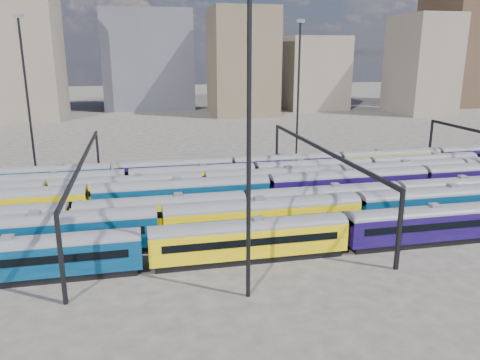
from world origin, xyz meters
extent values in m
plane|color=#3D3833|center=(0.00, 0.00, 0.00)|extent=(500.00, 500.00, 0.00)
cube|color=black|center=(-23.52, -15.00, 0.34)|extent=(18.71, 2.43, 0.69)
cube|color=#042846|center=(-23.52, -15.00, 2.12)|extent=(19.69, 2.86, 2.86)
cylinder|color=#4C4C51|center=(-23.52, -15.00, 3.54)|extent=(19.69, 2.86, 2.86)
cube|color=black|center=(-23.52, -16.45, 2.46)|extent=(17.33, 0.06, 0.74)
cube|color=black|center=(-23.52, -13.55, 2.46)|extent=(17.33, 0.06, 0.74)
cube|color=slate|center=(-23.52, -15.00, 4.30)|extent=(0.98, 0.89, 0.34)
cube|color=black|center=(-3.23, -15.00, 0.34)|extent=(18.71, 2.43, 0.69)
cube|color=#C4A407|center=(-3.23, -15.00, 2.12)|extent=(19.69, 2.86, 2.86)
cylinder|color=#4C4C51|center=(-3.23, -15.00, 3.54)|extent=(19.69, 2.86, 2.86)
cube|color=black|center=(-3.23, -16.45, 2.46)|extent=(17.33, 0.06, 0.74)
cube|color=black|center=(-3.23, -13.55, 2.46)|extent=(17.33, 0.06, 0.74)
cube|color=slate|center=(-3.23, -15.00, 4.30)|extent=(0.98, 0.89, 0.34)
cube|color=black|center=(17.06, -15.00, 0.34)|extent=(18.71, 2.43, 0.69)
cube|color=#100734|center=(17.06, -15.00, 2.12)|extent=(19.69, 2.86, 2.86)
cylinder|color=#4C4C51|center=(17.06, -15.00, 3.54)|extent=(19.69, 2.86, 2.86)
cube|color=black|center=(17.06, -16.45, 2.46)|extent=(17.33, 0.06, 0.74)
cube|color=black|center=(17.06, -13.55, 2.46)|extent=(17.33, 0.06, 0.74)
cube|color=slate|center=(17.06, -15.00, 4.30)|extent=(0.98, 0.89, 0.34)
cube|color=black|center=(-22.88, -10.00, 0.38)|extent=(20.68, 2.68, 0.76)
cube|color=#042846|center=(-22.88, -10.00, 2.34)|extent=(21.77, 3.16, 3.16)
cylinder|color=#4C4C51|center=(-22.88, -10.00, 3.92)|extent=(21.77, 3.16, 3.16)
cube|color=black|center=(-22.88, -11.60, 2.72)|extent=(19.16, 0.06, 0.82)
cube|color=black|center=(-22.88, -8.40, 2.72)|extent=(19.16, 0.06, 0.82)
cube|color=slate|center=(-22.88, -10.00, 4.76)|extent=(1.09, 0.98, 0.38)
cube|color=black|center=(-0.51, -10.00, 0.38)|extent=(20.68, 2.68, 0.76)
cube|color=#C4A407|center=(-0.51, -10.00, 2.34)|extent=(21.77, 3.16, 3.16)
cylinder|color=#4C4C51|center=(-0.51, -10.00, 3.92)|extent=(21.77, 3.16, 3.16)
cube|color=black|center=(-0.51, -11.60, 2.72)|extent=(19.16, 0.06, 0.82)
cube|color=black|center=(-0.51, -8.40, 2.72)|extent=(19.16, 0.06, 0.82)
cube|color=slate|center=(-0.51, -10.00, 4.76)|extent=(1.09, 0.98, 0.38)
cube|color=black|center=(21.86, -10.00, 0.38)|extent=(20.68, 2.68, 0.76)
cube|color=#042846|center=(21.86, -10.00, 2.34)|extent=(21.77, 3.16, 3.16)
cylinder|color=#4C4C51|center=(21.86, -10.00, 3.92)|extent=(21.77, 3.16, 3.16)
cube|color=black|center=(21.86, -11.60, 2.72)|extent=(19.16, 0.06, 0.82)
cube|color=black|center=(21.86, -8.40, 2.72)|extent=(19.16, 0.06, 0.82)
cube|color=slate|center=(21.86, -10.00, 4.76)|extent=(1.09, 0.98, 0.38)
cube|color=black|center=(-11.24, -5.00, 0.34)|extent=(18.40, 2.39, 0.68)
cube|color=#C4A407|center=(-11.24, -5.00, 2.08)|extent=(19.37, 2.81, 2.81)
cylinder|color=#4C4C51|center=(-11.24, -5.00, 3.49)|extent=(19.37, 2.81, 2.81)
cube|color=black|center=(-11.24, -6.42, 2.42)|extent=(17.05, 0.06, 0.73)
cube|color=black|center=(-11.24, -3.58, 2.42)|extent=(17.05, 0.06, 0.73)
cube|color=slate|center=(-11.24, -5.00, 4.24)|extent=(0.97, 0.87, 0.34)
cube|color=black|center=(8.74, -5.00, 0.34)|extent=(18.40, 2.39, 0.68)
cube|color=#100734|center=(8.74, -5.00, 2.08)|extent=(19.37, 2.81, 2.81)
cylinder|color=#4C4C51|center=(8.74, -5.00, 3.49)|extent=(19.37, 2.81, 2.81)
cube|color=black|center=(8.74, -6.42, 2.42)|extent=(17.05, 0.06, 0.73)
cube|color=black|center=(8.74, -3.58, 2.42)|extent=(17.05, 0.06, 0.73)
cube|color=slate|center=(8.74, -5.00, 4.24)|extent=(0.97, 0.87, 0.34)
cube|color=black|center=(28.71, -5.00, 0.34)|extent=(18.40, 2.39, 0.68)
cube|color=#C4A407|center=(28.71, -5.00, 2.08)|extent=(19.37, 2.81, 2.81)
cylinder|color=#4C4C51|center=(28.71, -5.00, 3.49)|extent=(19.37, 2.81, 2.81)
cube|color=black|center=(28.71, -6.42, 2.42)|extent=(17.05, 0.06, 0.73)
cube|color=black|center=(28.71, -3.58, 2.42)|extent=(17.05, 0.06, 0.73)
cube|color=slate|center=(28.71, -5.00, 4.24)|extent=(0.97, 0.87, 0.34)
cube|color=black|center=(-8.34, 0.00, 0.38)|extent=(20.86, 2.71, 0.77)
cube|color=#042846|center=(-8.34, 0.00, 2.36)|extent=(21.96, 3.18, 3.18)
cylinder|color=#4C4C51|center=(-8.34, 0.00, 3.95)|extent=(21.96, 3.18, 3.18)
cube|color=black|center=(-8.34, -1.61, 2.74)|extent=(19.32, 0.06, 0.82)
cube|color=black|center=(-8.34, 1.61, 2.74)|extent=(19.32, 0.06, 0.82)
cube|color=slate|center=(-8.34, 0.00, 4.80)|extent=(1.10, 0.99, 0.38)
cube|color=black|center=(14.21, 0.00, 0.38)|extent=(20.86, 2.71, 0.77)
cube|color=#100734|center=(14.21, 0.00, 2.36)|extent=(21.96, 3.18, 3.18)
cylinder|color=#4C4C51|center=(14.21, 0.00, 3.95)|extent=(21.96, 3.18, 3.18)
cube|color=black|center=(14.21, -1.61, 2.74)|extent=(19.32, 0.06, 0.82)
cube|color=black|center=(14.21, 1.61, 2.74)|extent=(19.32, 0.06, 0.82)
cube|color=slate|center=(14.21, 0.00, 4.80)|extent=(1.10, 0.99, 0.38)
cube|color=black|center=(-15.13, 5.00, 0.34)|extent=(18.64, 2.42, 0.69)
cube|color=#C4A407|center=(-15.13, 5.00, 2.11)|extent=(19.62, 2.85, 2.85)
cylinder|color=#4C4C51|center=(-15.13, 5.00, 3.53)|extent=(19.62, 2.85, 2.85)
cube|color=black|center=(-15.13, 3.56, 2.45)|extent=(17.27, 0.06, 0.74)
cube|color=black|center=(-15.13, 6.44, 2.45)|extent=(17.27, 0.06, 0.74)
cube|color=slate|center=(-15.13, 5.00, 4.29)|extent=(0.98, 0.88, 0.34)
cube|color=black|center=(5.09, 5.00, 0.34)|extent=(18.64, 2.42, 0.69)
cube|color=#042846|center=(5.09, 5.00, 2.11)|extent=(19.62, 2.85, 2.85)
cylinder|color=#4C4C51|center=(5.09, 5.00, 3.53)|extent=(19.62, 2.85, 2.85)
cube|color=black|center=(5.09, 3.56, 2.45)|extent=(17.27, 0.06, 0.74)
cube|color=black|center=(5.09, 6.44, 2.45)|extent=(17.27, 0.06, 0.74)
cube|color=slate|center=(5.09, 5.00, 4.29)|extent=(0.98, 0.88, 0.34)
cube|color=black|center=(25.31, 5.00, 0.34)|extent=(18.64, 2.42, 0.69)
cube|color=#C4A407|center=(25.31, 5.00, 2.11)|extent=(19.62, 2.85, 2.85)
cylinder|color=#4C4C51|center=(25.31, 5.00, 3.53)|extent=(19.62, 2.85, 2.85)
cube|color=black|center=(25.31, 3.56, 2.45)|extent=(17.27, 0.06, 0.74)
cube|color=black|center=(25.31, 6.44, 2.45)|extent=(17.27, 0.06, 0.74)
cube|color=slate|center=(25.31, 5.00, 4.29)|extent=(0.98, 0.88, 0.34)
cube|color=black|center=(-24.89, 10.00, 0.32)|extent=(17.47, 2.27, 0.64)
cube|color=#C4A407|center=(-24.89, 10.00, 1.98)|extent=(18.39, 2.67, 2.67)
cylinder|color=#4C4C51|center=(-24.89, 10.00, 3.31)|extent=(18.39, 2.67, 2.67)
cube|color=black|center=(-24.89, 8.65, 2.30)|extent=(16.18, 0.06, 0.69)
cube|color=black|center=(-24.89, 11.35, 2.30)|extent=(16.18, 0.06, 0.69)
cube|color=slate|center=(-24.89, 10.00, 4.02)|extent=(0.92, 0.83, 0.32)
cube|color=black|center=(-5.90, 10.00, 0.32)|extent=(17.47, 2.27, 0.64)
cube|color=#C4A407|center=(-5.90, 10.00, 1.98)|extent=(18.39, 2.67, 2.67)
cylinder|color=#4C4C51|center=(-5.90, 10.00, 3.31)|extent=(18.39, 2.67, 2.67)
cube|color=black|center=(-5.90, 8.65, 2.30)|extent=(16.18, 0.06, 0.69)
cube|color=black|center=(-5.90, 11.35, 2.30)|extent=(16.18, 0.06, 0.69)
cube|color=slate|center=(-5.90, 10.00, 4.02)|extent=(0.92, 0.83, 0.32)
cube|color=black|center=(13.09, 10.00, 0.32)|extent=(17.47, 2.27, 0.64)
cube|color=#100734|center=(13.09, 10.00, 1.98)|extent=(18.39, 2.67, 2.67)
cylinder|color=#4C4C51|center=(13.09, 10.00, 3.31)|extent=(18.39, 2.67, 2.67)
cube|color=black|center=(13.09, 8.65, 2.30)|extent=(16.18, 0.06, 0.69)
cube|color=black|center=(13.09, 11.35, 2.30)|extent=(16.18, 0.06, 0.69)
cube|color=slate|center=(13.09, 10.00, 4.02)|extent=(0.92, 0.83, 0.32)
cube|color=black|center=(32.08, 10.00, 0.32)|extent=(17.47, 2.27, 0.64)
cube|color=#C4A407|center=(32.08, 10.00, 1.98)|extent=(18.39, 2.67, 2.67)
cylinder|color=#4C4C51|center=(32.08, 10.00, 3.31)|extent=(18.39, 2.67, 2.67)
cube|color=black|center=(32.08, 8.65, 2.30)|extent=(16.18, 0.06, 0.69)
cube|color=black|center=(32.08, 11.35, 2.30)|extent=(16.18, 0.06, 0.69)
cube|color=slate|center=(32.08, 10.00, 4.02)|extent=(0.92, 0.83, 0.32)
cube|color=black|center=(-26.87, 15.00, 0.32)|extent=(17.10, 2.22, 0.63)
cube|color=#042846|center=(-26.87, 15.00, 1.94)|extent=(18.00, 2.61, 2.61)
cylinder|color=#4C4C51|center=(-26.87, 15.00, 3.24)|extent=(18.00, 2.61, 2.61)
cube|color=black|center=(-26.87, 13.67, 2.25)|extent=(15.84, 0.06, 0.68)
cube|color=black|center=(-26.87, 16.33, 2.25)|extent=(15.84, 0.06, 0.68)
cube|color=slate|center=(-26.87, 15.00, 3.94)|extent=(0.90, 0.81, 0.32)
cube|color=black|center=(-8.27, 15.00, 0.32)|extent=(17.10, 2.22, 0.63)
cube|color=#100734|center=(-8.27, 15.00, 1.94)|extent=(18.00, 2.61, 2.61)
cylinder|color=#4C4C51|center=(-8.27, 15.00, 3.24)|extent=(18.00, 2.61, 2.61)
cube|color=black|center=(-8.27, 13.67, 2.25)|extent=(15.84, 0.06, 0.68)
cube|color=black|center=(-8.27, 16.33, 2.25)|extent=(15.84, 0.06, 0.68)
cube|color=slate|center=(-8.27, 15.00, 3.94)|extent=(0.90, 0.81, 0.32)
cube|color=black|center=(10.33, 15.00, 0.32)|extent=(17.10, 2.22, 0.63)
cube|color=#100734|center=(10.33, 15.00, 1.94)|extent=(18.00, 2.61, 2.61)
cylinder|color=#4C4C51|center=(10.33, 15.00, 3.24)|extent=(18.00, 2.61, 2.61)
cube|color=black|center=(10.33, 13.67, 2.25)|extent=(15.84, 0.06, 0.68)
cube|color=black|center=(10.33, 16.33, 2.25)|extent=(15.84, 0.06, 0.68)
cube|color=slate|center=(10.33, 15.00, 3.94)|extent=(0.90, 0.81, 0.32)
cube|color=black|center=(28.93, 15.00, 0.32)|extent=(17.10, 2.22, 0.63)
cube|color=#C4A407|center=(28.93, 15.00, 1.94)|extent=(18.00, 2.61, 2.61)
cylinder|color=#4C4C51|center=(28.93, 15.00, 3.24)|extent=(18.00, 2.61, 2.61)
cube|color=black|center=(28.93, 13.67, 2.25)|extent=(15.84, 0.06, 0.68)
cube|color=black|center=(28.93, 16.33, 2.25)|extent=(15.84, 0.06, 0.68)
cube|color=slate|center=(28.93, 15.00, 3.94)|extent=(0.90, 0.81, 0.32)
cube|color=black|center=(47.53, 16.33, 2.25)|extent=(15.84, 0.06, 0.68)
cube|color=black|center=(-20.00, -20.00, 4.00)|extent=(0.35, 0.35, 8.00)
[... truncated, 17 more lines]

